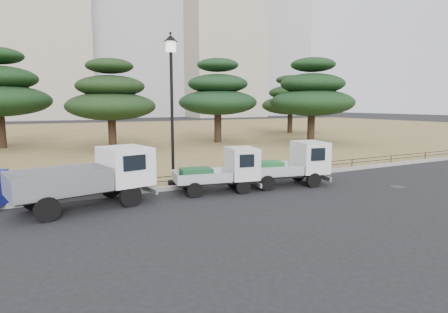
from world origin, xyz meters
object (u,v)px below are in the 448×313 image
truck_large (92,175)px  truck_kei_front (223,170)px  street_lamp (171,85)px  truck_kei_rear (291,164)px

truck_large → truck_kei_front: bearing=-12.3°
truck_kei_front → street_lamp: bearing=145.3°
truck_kei_rear → street_lamp: (-4.64, 1.77, 3.26)m
truck_kei_front → street_lamp: (-1.51, 1.50, 3.32)m
truck_large → truck_kei_rear: truck_large is taller
truck_kei_front → truck_kei_rear: bearing=4.9°
truck_kei_front → truck_kei_rear: truck_kei_rear is taller
truck_large → truck_kei_front: (4.87, -0.05, -0.22)m
truck_large → truck_kei_rear: 8.00m
truck_kei_front → truck_kei_rear: 3.14m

